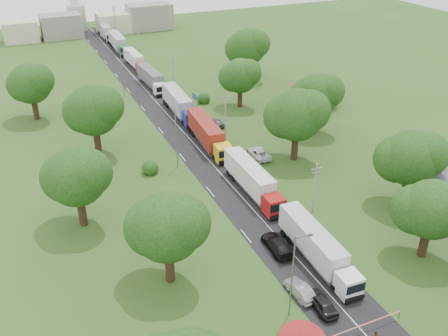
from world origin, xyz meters
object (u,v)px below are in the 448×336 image
boom_barrier (353,329)px  car_lane_mid (300,290)px  car_lane_front (321,303)px  info_sign (195,100)px  truck_0 (316,246)px

boom_barrier → car_lane_mid: bearing=103.2°
car_lane_front → car_lane_mid: (-1.00, 2.58, -0.07)m
info_sign → car_lane_mid: info_sign is taller
boom_barrier → info_sign: info_sign is taller
truck_0 → car_lane_mid: truck_0 is taller
info_sign → truck_0: 48.90m
info_sign → truck_0: size_ratio=0.28×
boom_barrier → truck_0: 11.71m
boom_barrier → car_lane_mid: (-1.64, 7.00, -0.17)m
boom_barrier → truck_0: truck_0 is taller
truck_0 → car_lane_mid: bearing=-137.9°
truck_0 → car_lane_front: bearing=-118.4°
truck_0 → car_lane_front: (-3.69, -6.81, -1.38)m
boom_barrier → car_lane_mid: 7.19m
boom_barrier → car_lane_front: size_ratio=1.98×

